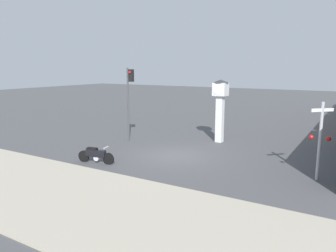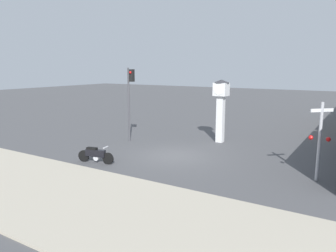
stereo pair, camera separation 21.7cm
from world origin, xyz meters
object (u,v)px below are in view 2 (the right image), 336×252
clock_tower (221,101)px  railroad_crossing_signal (320,138)px  motorcycle (95,155)px  traffic_light (130,92)px

clock_tower → railroad_crossing_signal: size_ratio=1.19×
motorcycle → railroad_crossing_signal: 10.83m
clock_tower → railroad_crossing_signal: 8.23m
traffic_light → railroad_crossing_signal: (11.82, -1.85, -1.43)m
motorcycle → clock_tower: size_ratio=0.49×
clock_tower → railroad_crossing_signal: bearing=-36.0°
traffic_light → railroad_crossing_signal: bearing=-8.9°
motorcycle → railroad_crossing_signal: (10.26, 3.14, 1.47)m
traffic_light → clock_tower: bearing=29.7°
clock_tower → traffic_light: 6.01m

